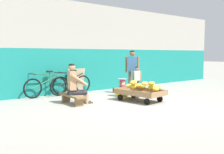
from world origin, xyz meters
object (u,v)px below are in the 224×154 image
(plastic_crate, at_px, (122,92))
(customer_child, at_px, (137,78))
(vendor_seated, at_px, (75,84))
(bicycle_near_left, at_px, (47,86))
(sign_board, at_px, (75,81))
(bicycle_far_left, at_px, (71,84))
(customer_adult, at_px, (132,67))
(weighing_scale, at_px, (122,83))
(shopping_bag, at_px, (140,94))
(banana_cart, at_px, (140,93))
(low_bench, at_px, (72,97))

(plastic_crate, height_order, customer_child, customer_child)
(vendor_seated, distance_m, customer_child, 2.42)
(bicycle_near_left, height_order, sign_board, sign_board)
(plastic_crate, height_order, bicycle_far_left, bicycle_far_left)
(plastic_crate, xyz_separation_m, customer_child, (0.51, -0.17, 0.46))
(plastic_crate, xyz_separation_m, customer_adult, (0.62, 0.19, 0.80))
(bicycle_far_left, xyz_separation_m, customer_child, (1.63, -1.61, 0.25))
(plastic_crate, xyz_separation_m, bicycle_far_left, (-1.12, 1.44, 0.20))
(weighing_scale, height_order, shopping_bag, weighing_scale)
(vendor_seated, height_order, bicycle_near_left, vendor_seated)
(bicycle_far_left, bearing_deg, bicycle_near_left, 176.46)
(plastic_crate, bearing_deg, bicycle_far_left, 127.76)
(plastic_crate, distance_m, customer_adult, 1.03)
(plastic_crate, bearing_deg, banana_cart, -99.91)
(sign_board, height_order, shopping_bag, sign_board)
(low_bench, height_order, sign_board, sign_board)
(vendor_seated, bearing_deg, sign_board, 58.98)
(customer_child, bearing_deg, low_bench, 179.48)
(bicycle_near_left, relative_size, shopping_bag, 6.91)
(vendor_seated, bearing_deg, customer_adult, 7.99)
(low_bench, xyz_separation_m, shopping_bag, (2.27, -0.39, -0.08))
(plastic_crate, distance_m, bicycle_far_left, 1.84)
(bicycle_far_left, bearing_deg, customer_child, -44.65)
(customer_adult, relative_size, customer_child, 1.56)
(weighing_scale, distance_m, shopping_bag, 0.69)
(weighing_scale, xyz_separation_m, sign_board, (-0.82, 1.64, -0.01))
(plastic_crate, relative_size, bicycle_far_left, 0.22)
(bicycle_far_left, height_order, customer_adult, customer_adult)
(banana_cart, relative_size, sign_board, 1.73)
(sign_board, xyz_separation_m, customer_child, (1.33, -1.80, 0.17))
(bicycle_far_left, distance_m, shopping_bag, 2.43)
(customer_adult, bearing_deg, customer_child, -106.70)
(bicycle_far_left, relative_size, sign_board, 1.87)
(vendor_seated, distance_m, bicycle_near_left, 1.68)
(bicycle_far_left, bearing_deg, banana_cart, -68.81)
(low_bench, height_order, customer_adult, customer_adult)
(banana_cart, bearing_deg, vendor_seated, 154.54)
(vendor_seated, bearing_deg, bicycle_far_left, 63.91)
(customer_child, bearing_deg, sign_board, 126.51)
(shopping_bag, bearing_deg, customer_child, 57.99)
(low_bench, xyz_separation_m, vendor_seated, (0.08, -0.02, 0.37))
(bicycle_far_left, bearing_deg, sign_board, 33.04)
(low_bench, bearing_deg, sign_board, 56.69)
(plastic_crate, bearing_deg, low_bench, -175.90)
(plastic_crate, bearing_deg, vendor_seated, -174.98)
(banana_cart, bearing_deg, customer_adult, 56.19)
(banana_cart, bearing_deg, bicycle_far_left, 111.19)
(low_bench, distance_m, weighing_scale, 2.01)
(sign_board, bearing_deg, bicycle_near_left, -173.22)
(plastic_crate, distance_m, sign_board, 1.85)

